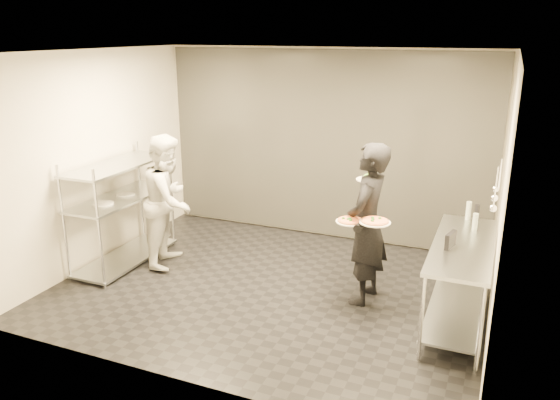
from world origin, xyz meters
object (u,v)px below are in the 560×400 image
at_px(prep_counter, 461,270).
at_px(chef, 169,200).
at_px(pass_rack, 122,207).
at_px(bottle_dark, 477,213).
at_px(waiter, 367,224).
at_px(pizza_plate_far, 375,221).
at_px(pos_monitor, 451,240).
at_px(bottle_clear, 475,222).
at_px(pizza_plate_near, 350,221).
at_px(bottle_green, 469,211).
at_px(salad_plate, 369,178).

bearing_deg(prep_counter, chef, 176.65).
xyz_separation_m(pass_rack, prep_counter, (4.33, 0.00, -0.14)).
bearing_deg(bottle_dark, waiter, -150.15).
distance_m(pass_rack, pizza_plate_far, 3.44).
relative_size(prep_counter, pos_monitor, 8.06).
distance_m(chef, pos_monitor, 3.63).
xyz_separation_m(pass_rack, pos_monitor, (4.21, -0.16, 0.23)).
relative_size(chef, pos_monitor, 7.86).
distance_m(pass_rack, chef, 0.65).
bearing_deg(chef, pizza_plate_far, -109.85).
xyz_separation_m(pass_rack, bottle_clear, (4.40, 0.47, 0.25)).
bearing_deg(pizza_plate_far, prep_counter, 6.91).
relative_size(prep_counter, pizza_plate_near, 5.63).
bearing_deg(pos_monitor, chef, -172.96).
bearing_deg(pos_monitor, pizza_plate_near, -171.70).
bearing_deg(bottle_green, salad_plate, -160.49).
bearing_deg(prep_counter, salad_plate, 159.59).
bearing_deg(chef, pos_monitor, -109.22).
relative_size(pass_rack, pos_monitor, 7.16).
bearing_deg(pizza_plate_far, pos_monitor, -3.75).
xyz_separation_m(prep_counter, bottle_dark, (0.07, 0.80, 0.39)).
bearing_deg(bottle_dark, salad_plate, -161.92).
bearing_deg(bottle_green, prep_counter, -88.47).
height_order(pizza_plate_far, pos_monitor, pizza_plate_far).
relative_size(salad_plate, bottle_clear, 1.58).
relative_size(prep_counter, bottle_green, 8.30).
bearing_deg(pizza_plate_near, pizza_plate_far, -7.56).
xyz_separation_m(waiter, chef, (-2.68, 0.06, -0.05)).
relative_size(bottle_green, bottle_dark, 1.12).
relative_size(pos_monitor, bottle_dark, 1.16).
bearing_deg(salad_plate, prep_counter, -20.41).
bearing_deg(pass_rack, pizza_plate_near, -1.29).
height_order(chef, pizza_plate_near, chef).
distance_m(waiter, bottle_dark, 1.30).
height_order(chef, pizza_plate_far, chef).
height_order(waiter, chef, waiter).
bearing_deg(salad_plate, chef, -175.73).
bearing_deg(bottle_dark, pizza_plate_near, -145.24).
xyz_separation_m(chef, bottle_clear, (3.80, 0.25, 0.14)).
height_order(prep_counter, chef, chef).
relative_size(waiter, pizza_plate_far, 5.54).
bearing_deg(waiter, pizza_plate_near, -25.40).
height_order(waiter, salad_plate, waiter).
bearing_deg(pass_rack, bottle_green, 10.55).
distance_m(prep_counter, pos_monitor, 0.43).
relative_size(prep_counter, bottle_dark, 9.32).
bearing_deg(pizza_plate_far, pass_rack, 178.20).
bearing_deg(pos_monitor, bottle_clear, 85.86).
distance_m(waiter, chef, 2.68).
height_order(pass_rack, pizza_plate_near, pass_rack).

